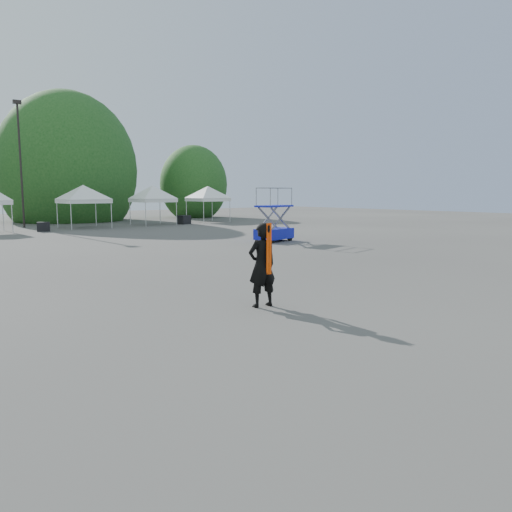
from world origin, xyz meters
TOP-DOWN VIEW (x-y plane):
  - ground at (0.00, 0.00)m, footprint 120.00×120.00m
  - light_pole_east at (3.00, 32.00)m, footprint 0.60×0.25m
  - tree_mid_e at (9.00, 39.00)m, footprint 5.12×5.12m
  - tree_far_e at (22.00, 37.00)m, footprint 3.84×3.84m
  - tent_f at (6.48, 28.37)m, footprint 4.67×4.67m
  - tent_g at (12.45, 28.41)m, footprint 4.35×4.35m
  - tent_h at (18.35, 28.81)m, footprint 4.41×4.41m
  - man at (-0.11, -0.98)m, footprint 0.81×0.58m
  - scissor_lift at (10.88, 11.02)m, footprint 2.54×1.65m
  - crate_mid at (2.94, 26.80)m, footprint 1.02×0.89m
  - crate_east at (14.98, 27.55)m, footprint 1.13×0.98m

SIDE VIEW (x-z plane):
  - ground at x=0.00m, z-range 0.00..0.00m
  - crate_mid at x=2.94m, z-range 0.00..0.67m
  - crate_east at x=14.98m, z-range 0.00..0.76m
  - man at x=-0.11m, z-range 0.00..2.06m
  - scissor_lift at x=10.88m, z-range 0.01..3.04m
  - tent_g at x=12.45m, z-range 1.12..5.00m
  - tent_h at x=18.35m, z-range 1.12..5.00m
  - tent_f at x=6.48m, z-range 1.12..5.00m
  - tree_far_e at x=22.00m, z-range 0.70..6.55m
  - tree_mid_e at x=9.00m, z-range 0.94..8.74m
  - light_pole_east at x=3.00m, z-range 0.62..10.42m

